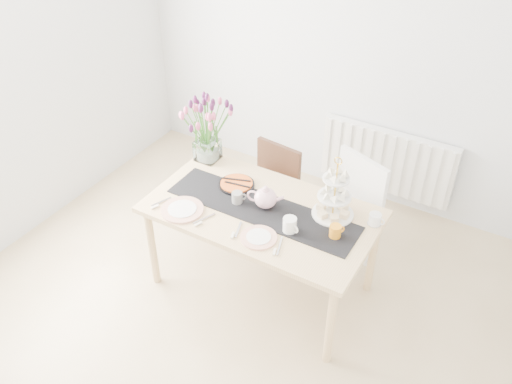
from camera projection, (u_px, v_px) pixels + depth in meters
The scene contains 16 objects.
room_shell at pixel (188, 197), 3.00m from camera, with size 4.50×4.50×4.50m.
radiator at pixel (387, 161), 4.82m from camera, with size 1.20×0.08×0.60m, color white.
dining_table at pixel (262, 218), 3.83m from camera, with size 1.60×0.90×0.75m.
chair_brown at pixel (271, 187), 4.46m from camera, with size 0.46×0.46×0.83m.
chair_white at pixel (348, 206), 4.15m from camera, with size 0.60×0.60×0.93m.
table_runner at pixel (262, 209), 3.79m from camera, with size 1.40×0.35×0.01m, color black.
tulip_vase at pixel (206, 122), 4.10m from camera, with size 0.62×0.62×0.52m.
cake_stand at pixel (334, 201), 3.66m from camera, with size 0.29×0.29×0.43m.
teapot at pixel (266, 198), 3.76m from camera, with size 0.26×0.21×0.17m, color silver, non-canonical shape.
cream_jug at pixel (375, 219), 3.64m from camera, with size 0.08×0.08×0.08m, color white.
tart_tin at pixel (237, 185), 4.00m from camera, with size 0.27×0.27×0.03m.
mug_grey at pixel (237, 198), 3.82m from camera, with size 0.08×0.08×0.09m, color gray.
mug_white at pixel (290, 225), 3.57m from camera, with size 0.09×0.09×0.11m, color white.
mug_orange at pixel (335, 232), 3.53m from camera, with size 0.08×0.08×0.09m, color orange.
plate_left at pixel (182, 210), 3.77m from camera, with size 0.30×0.30×0.02m, color white.
plate_right at pixel (259, 237), 3.54m from camera, with size 0.24×0.24×0.01m, color white.
Camera 1 is at (1.53, -1.87, 3.12)m, focal length 38.00 mm.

